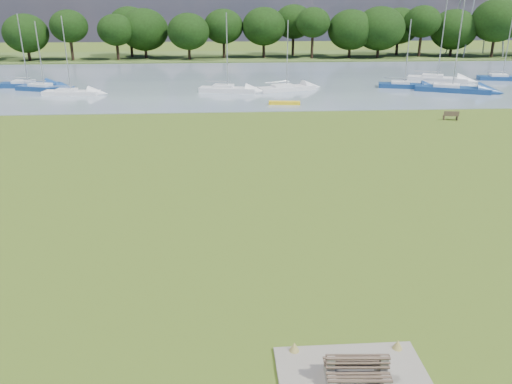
{
  "coord_description": "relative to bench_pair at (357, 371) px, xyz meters",
  "views": [
    {
      "loc": [
        -3.45,
        -24.66,
        9.84
      ],
      "look_at": [
        -1.93,
        -2.0,
        1.12
      ],
      "focal_mm": 35.0,
      "sensor_mm": 36.0,
      "label": 1
    }
  ],
  "objects": [
    {
      "name": "sailboat_1",
      "position": [
        -2.91,
        46.89,
        0.09
      ],
      "size": [
        6.71,
        3.15,
        8.62
      ],
      "rotation": [
        0.0,
        0.0,
        -0.21
      ],
      "color": "white",
      "rests_on": "river"
    },
    {
      "name": "sailboat_2",
      "position": [
        -20.38,
        46.5,
        -0.03
      ],
      "size": [
        6.26,
        2.32,
        8.32
      ],
      "rotation": [
        0.0,
        0.0,
        -0.1
      ],
      "color": "white",
      "rests_on": "river"
    },
    {
      "name": "sailboat_0",
      "position": [
        -27.01,
        52.14,
        0.06
      ],
      "size": [
        6.96,
        2.28,
        8.45
      ],
      "rotation": [
        0.0,
        0.0,
        -0.05
      ],
      "color": "navy",
      "rests_on": "river"
    },
    {
      "name": "kayak",
      "position": [
        2.79,
        39.32,
        -0.27
      ],
      "size": [
        3.24,
        1.16,
        0.32
      ],
      "primitive_type": "cube",
      "rotation": [
        0.0,
        0.0,
        -0.13
      ],
      "color": "yellow",
      "rests_on": "river"
    },
    {
      "name": "sailboat_3",
      "position": [
        -24.21,
        49.45,
        0.04
      ],
      "size": [
        7.0,
        4.06,
        7.71
      ],
      "rotation": [
        0.0,
        0.0,
        -0.34
      ],
      "color": "navy",
      "rests_on": "river"
    },
    {
      "name": "river",
      "position": [
        -0.0,
        56.0,
        -0.48
      ],
      "size": [
        220.0,
        40.0,
        0.1
      ],
      "primitive_type": "cube",
      "color": "slate",
      "rests_on": "ground"
    },
    {
      "name": "concrete_pad",
      "position": [
        -0.0,
        -0.0,
        -0.43
      ],
      "size": [
        4.2,
        3.2,
        0.1
      ],
      "primitive_type": "cube",
      "color": "gray",
      "rests_on": "ground"
    },
    {
      "name": "riverbank_bench",
      "position": [
        16.58,
        31.47,
        -0.07
      ],
      "size": [
        1.35,
        0.58,
        0.81
      ],
      "rotation": [
        0.0,
        0.0,
        -0.15
      ],
      "color": "brown",
      "rests_on": "ground"
    },
    {
      "name": "sailboat_4",
      "position": [
        24.41,
        53.48,
        0.09
      ],
      "size": [
        7.56,
        4.97,
        10.07
      ],
      "rotation": [
        0.0,
        0.0,
        -0.43
      ],
      "color": "white",
      "rests_on": "river"
    },
    {
      "name": "far_bank",
      "position": [
        -0.0,
        86.0,
        -0.48
      ],
      "size": [
        220.0,
        20.0,
        0.4
      ],
      "primitive_type": "cube",
      "color": "#4C6626",
      "rests_on": "ground"
    },
    {
      "name": "bench_pair",
      "position": [
        0.0,
        0.0,
        0.0
      ],
      "size": [
        1.78,
        1.11,
        0.93
      ],
      "rotation": [
        0.0,
        0.0,
        -0.06
      ],
      "color": "gray",
      "rests_on": "concrete_pad"
    },
    {
      "name": "tree_line",
      "position": [
        -2.26,
        82.0,
        5.4
      ],
      "size": [
        137.33,
        8.14,
        9.85
      ],
      "color": "black",
      "rests_on": "far_bank"
    },
    {
      "name": "sailboat_7",
      "position": [
        18.34,
        48.59,
        0.05
      ],
      "size": [
        6.22,
        3.25,
        7.83
      ],
      "rotation": [
        0.0,
        0.0,
        -0.28
      ],
      "color": "navy",
      "rests_on": "river"
    },
    {
      "name": "ground",
      "position": [
        -0.0,
        14.0,
        -0.48
      ],
      "size": [
        220.0,
        220.0,
        0.0
      ],
      "primitive_type": "plane",
      "color": "#525F20"
    },
    {
      "name": "sailboat_8",
      "position": [
        22.9,
        45.58,
        0.08
      ],
      "size": [
        8.38,
        5.46,
        9.94
      ],
      "rotation": [
        0.0,
        0.0,
        -0.43
      ],
      "color": "navy",
      "rests_on": "river"
    },
    {
      "name": "sailboat_9",
      "position": [
        3.97,
        47.66,
        0.01
      ],
      "size": [
        6.98,
        3.97,
        7.8
      ],
      "rotation": [
        0.0,
        0.0,
        0.33
      ],
      "color": "white",
      "rests_on": "river"
    },
    {
      "name": "sailboat_6",
      "position": [
        33.45,
        53.92,
        0.06
      ],
      "size": [
        6.31,
        2.77,
        8.71
      ],
      "rotation": [
        0.0,
        0.0,
        -0.18
      ],
      "color": "navy",
      "rests_on": "river"
    }
  ]
}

